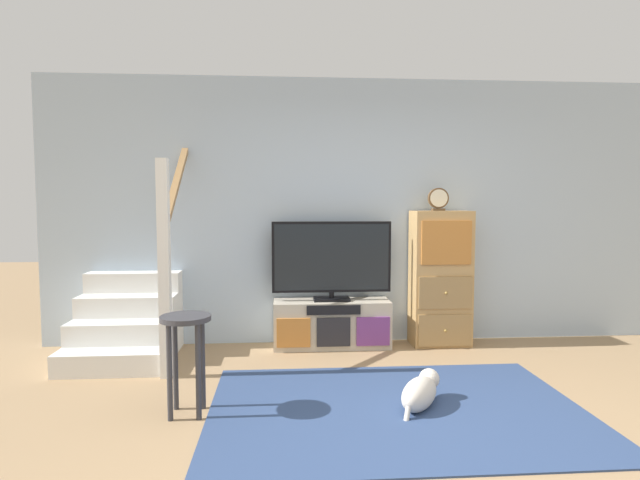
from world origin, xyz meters
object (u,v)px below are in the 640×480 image
object	(u,v)px
side_cabinet	(440,278)
dog	(421,392)
media_console	(332,324)
television	(332,259)
bar_stool_near	(186,341)
desk_clock	(438,199)

from	to	relation	value
side_cabinet	dog	world-z (taller)	side_cabinet
media_console	television	size ratio (longest dim) A/B	0.98
side_cabinet	bar_stool_near	distance (m)	2.75
television	desk_clock	distance (m)	1.22
dog	media_console	bearing A→B (deg)	106.88
dog	side_cabinet	bearing A→B (deg)	68.31
media_console	television	bearing A→B (deg)	90.00
television	desk_clock	bearing A→B (deg)	-1.54
media_console	television	distance (m)	0.65
desk_clock	bar_stool_near	size ratio (longest dim) A/B	0.33
desk_clock	side_cabinet	bearing A→B (deg)	20.37
side_cabinet	bar_stool_near	xyz separation A→B (m)	(-2.25, -1.57, -0.17)
media_console	dog	size ratio (longest dim) A/B	2.40
desk_clock	bar_stool_near	xyz separation A→B (m)	(-2.21, -1.56, -0.96)
media_console	dog	world-z (taller)	media_console
media_console	bar_stool_near	size ratio (longest dim) A/B	1.69
media_console	side_cabinet	bearing A→B (deg)	0.53
bar_stool_near	dog	bearing A→B (deg)	-0.35
side_cabinet	bar_stool_near	world-z (taller)	side_cabinet
media_console	desk_clock	xyz separation A→B (m)	(1.07, -0.00, 1.24)
side_cabinet	dog	bearing A→B (deg)	-111.69
media_console	television	xyz separation A→B (m)	(0.00, 0.02, 0.65)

